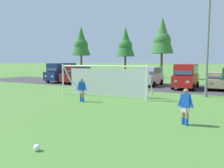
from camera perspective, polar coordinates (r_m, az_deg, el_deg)
ground_plane at (r=17.56m, az=3.09°, el=-3.44°), size 400.00×400.00×0.00m
parking_lot_strip at (r=25.46m, az=11.11°, el=-0.61°), size 52.00×8.40×0.01m
soccer_ball at (r=7.79m, az=-18.55°, el=-15.06°), size 0.22×0.22×0.22m
soccer_goal at (r=18.19m, az=-1.62°, el=0.99°), size 7.50×2.29×2.57m
player_striker_near at (r=10.53m, az=18.14°, el=-5.52°), size 0.72×0.29×1.64m
player_defender_far at (r=15.79m, az=-7.68°, el=-1.53°), size 0.74×0.36×1.64m
parked_car_slot_far_left at (r=31.07m, az=-12.73°, el=3.00°), size 2.29×4.85×2.52m
parked_car_slot_left at (r=28.94m, az=-8.78°, el=2.42°), size 2.24×4.65×2.16m
parked_car_slot_center_left at (r=28.74m, az=-1.17°, el=1.99°), size 2.05×4.20×1.72m
parked_car_slot_center at (r=26.80m, az=5.84°, el=1.67°), size 2.14×4.26×1.72m
parked_car_slot_center_right at (r=26.18m, az=9.66°, el=2.04°), size 2.20×4.63×2.16m
parked_car_slot_right at (r=24.28m, az=18.30°, el=2.06°), size 2.23×4.82×2.52m
parked_car_slot_far_right at (r=24.66m, az=25.09°, el=0.77°), size 2.24×4.30×1.72m
tree_left_edge at (r=43.22m, az=-7.86°, el=10.52°), size 3.46×3.46×9.24m
tree_mid_left at (r=39.67m, az=3.43°, el=10.38°), size 3.24×3.24×8.64m
tree_center_back at (r=36.46m, az=12.62°, el=11.68°), size 3.60×3.60×9.59m
street_lamp at (r=19.22m, az=23.68°, el=9.81°), size 2.00×0.32×8.36m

